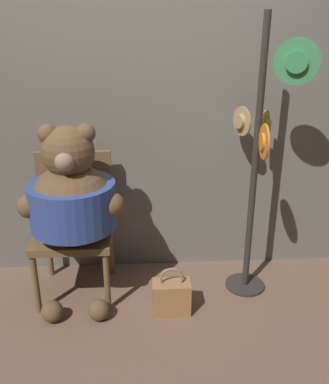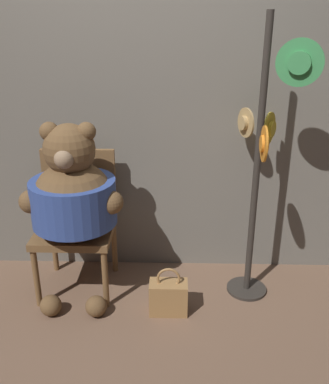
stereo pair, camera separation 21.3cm
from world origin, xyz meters
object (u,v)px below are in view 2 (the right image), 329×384
at_px(hat_display_rack, 263,160).
at_px(handbag_on_ground, 168,297).
at_px(chair, 77,216).
at_px(teddy_bear, 73,197).

bearing_deg(hat_display_rack, handbag_on_ground, -155.96).
distance_m(hat_display_rack, handbag_on_ground, 1.08).
bearing_deg(handbag_on_ground, chair, 151.23).
relative_size(teddy_bear, handbag_on_ground, 3.67).
relative_size(hat_display_rack, handbag_on_ground, 5.53).
height_order(hat_display_rack, handbag_on_ground, hat_display_rack).
xyz_separation_m(hat_display_rack, handbag_on_ground, (-0.59, -0.26, -0.86)).
distance_m(chair, teddy_bear, 0.28).
xyz_separation_m(chair, handbag_on_ground, (0.65, -0.35, -0.41)).
relative_size(chair, teddy_bear, 0.79).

